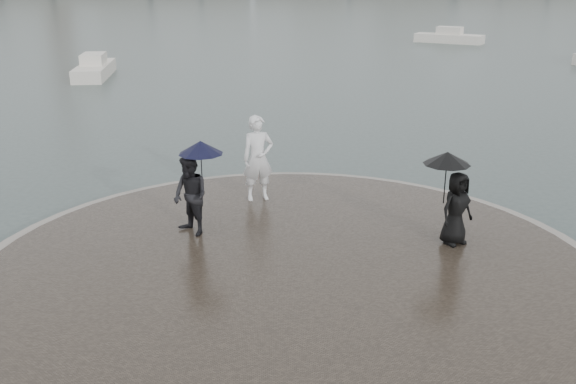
{
  "coord_description": "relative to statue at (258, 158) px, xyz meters",
  "views": [
    {
      "loc": [
        -0.26,
        -7.61,
        5.78
      ],
      "look_at": [
        0.0,
        4.8,
        1.45
      ],
      "focal_mm": 40.0,
      "sensor_mm": 36.0,
      "label": 1
    }
  ],
  "objects": [
    {
      "name": "kerb_ring",
      "position": [
        0.68,
        -3.92,
        -1.25
      ],
      "size": [
        12.5,
        12.5,
        0.32
      ],
      "primitive_type": "cylinder",
      "color": "gray",
      "rests_on": "ground"
    },
    {
      "name": "quay_tip",
      "position": [
        0.68,
        -3.92,
        -1.23
      ],
      "size": [
        11.9,
        11.9,
        0.36
      ],
      "primitive_type": "cylinder",
      "color": "#2D261E",
      "rests_on": "ground"
    },
    {
      "name": "statue",
      "position": [
        0.0,
        0.0,
        0.0
      ],
      "size": [
        0.87,
        0.69,
        2.11
      ],
      "primitive_type": "imported",
      "rotation": [
        0.0,
        0.0,
        0.26
      ],
      "color": "silver",
      "rests_on": "quay_tip"
    },
    {
      "name": "visitor_left",
      "position": [
        -1.33,
        -2.15,
        0.03
      ],
      "size": [
        1.25,
        1.1,
        2.04
      ],
      "color": "black",
      "rests_on": "quay_tip"
    },
    {
      "name": "visitor_right",
      "position": [
        4.06,
        -2.77,
        0.03
      ],
      "size": [
        1.18,
        0.98,
        1.95
      ],
      "color": "black",
      "rests_on": "quay_tip"
    },
    {
      "name": "boats",
      "position": [
        9.07,
        28.75,
        -1.04
      ],
      "size": [
        35.81,
        21.87,
        1.5
      ],
      "color": "silver",
      "rests_on": "ground"
    }
  ]
}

